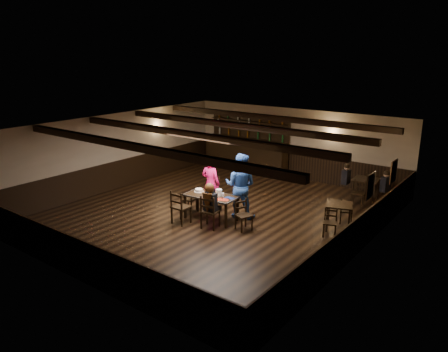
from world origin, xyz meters
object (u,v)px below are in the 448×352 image
Objects in this scene: chair_near_right at (209,210)px; bar_counter at (247,153)px; dining_table at (211,198)px; chair_near_left at (179,205)px; woman_pink at (211,183)px; cake at (199,190)px; man_blue at (240,186)px.

chair_near_right is 6.35m from bar_counter.
dining_table is at bearing 123.51° from chair_near_right.
chair_near_left is at bearing -73.90° from bar_counter.
woman_pink is (-0.97, 1.28, 0.27)m from chair_near_right.
chair_near_left is (-0.51, -0.84, -0.09)m from dining_table.
chair_near_right is 1.11m from cake.
dining_table is 1.64× the size of chair_near_right.
chair_near_right is 3.39× the size of cake.
bar_counter is (-2.80, 4.49, -0.25)m from man_blue.
bar_counter reaches higher than chair_near_right.
chair_near_left is 1.02× the size of chair_near_right.
woman_pink is at bearing 126.92° from chair_near_right.
cake is at bearing 89.47° from chair_near_left.
man_blue is 1.25m from cake.
dining_table is 5.57× the size of cake.
bar_counter is at bearing 114.54° from chair_near_right.
chair_near_left is 6.27m from bar_counter.
bar_counter is (-1.75, 5.14, -0.07)m from cake.
dining_table is 1.61× the size of chair_near_left.
dining_table is 0.98m from chair_near_left.
bar_counter is at bearing -74.91° from man_blue.
dining_table is 0.41× the size of bar_counter.
man_blue reaches higher than chair_near_left.
bar_counter reaches higher than chair_near_left.
bar_counter reaches higher than cake.
man_blue is at bearing 55.37° from chair_near_left.
bar_counter reaches higher than man_blue.
woman_pink is at bearing 96.61° from cake.
dining_table is 0.71m from chair_near_right.
chair_near_right is 0.58× the size of woman_pink.
chair_near_right is at bearing 120.09° from woman_pink.
bar_counter reaches higher than dining_table.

